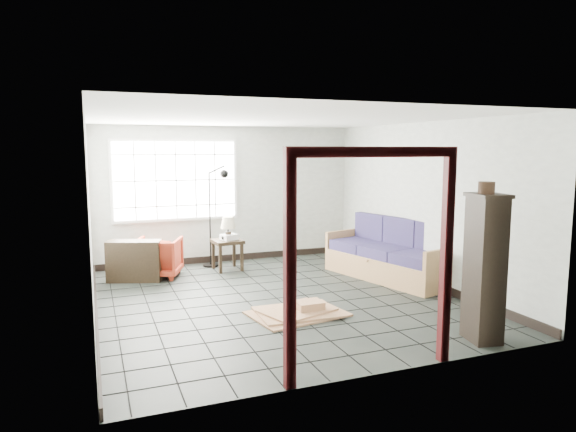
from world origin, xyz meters
name	(u,v)px	position (x,y,z in m)	size (l,w,h in m)	color
ground	(277,298)	(0.00, 0.00, 0.00)	(5.50, 5.50, 0.00)	black
room_shell	(276,184)	(0.00, 0.03, 1.68)	(5.02, 5.52, 2.61)	#A1A7A0
window_panel	(176,180)	(-1.00, 2.70, 1.60)	(2.32, 0.08, 1.52)	silver
doorway_trim	(374,234)	(0.00, -2.70, 1.38)	(1.80, 0.08, 2.20)	#3C0D0F
futon_sofa	(391,257)	(2.22, 0.44, 0.36)	(1.41, 2.41, 1.01)	#A77F4B
armchair	(158,255)	(-1.45, 1.94, 0.37)	(0.72, 0.68, 0.74)	maroon
side_table	(227,245)	(-0.22, 2.00, 0.45)	(0.54, 0.54, 0.55)	black
table_lamp	(228,224)	(-0.20, 2.00, 0.84)	(0.34, 0.34, 0.41)	black
projector	(229,237)	(-0.19, 1.99, 0.60)	(0.34, 0.30, 0.10)	silver
floor_lamp	(217,213)	(-0.32, 2.32, 1.00)	(0.50, 0.41, 1.88)	black
console_shelf	(135,261)	(-1.85, 1.80, 0.34)	(0.93, 0.61, 0.68)	black
tall_shelf	(485,267)	(1.62, -2.40, 0.86)	(0.44, 0.52, 1.69)	black
pot	(486,188)	(1.56, -2.43, 1.75)	(0.21, 0.21, 0.13)	black
open_box	(389,269)	(2.15, 0.38, 0.17)	(0.93, 0.69, 0.47)	olive
cardboard_pile	(299,311)	(0.02, -0.80, 0.05)	(1.33, 1.04, 0.18)	olive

